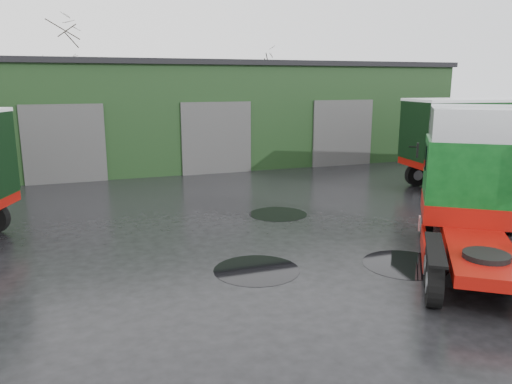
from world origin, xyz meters
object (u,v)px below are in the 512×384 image
at_px(warehouse, 192,111).
at_px(tree_back_a, 64,86).
at_px(tree_back_b, 254,97).
at_px(hero_tractor, 481,194).

distance_m(warehouse, tree_back_a, 12.90).
xyz_separation_m(tree_back_a, tree_back_b, (16.00, 0.00, -1.00)).
bearing_deg(hero_tractor, tree_back_b, 116.99).
relative_size(tree_back_a, tree_back_b, 1.27).
height_order(warehouse, tree_back_b, tree_back_b).
relative_size(hero_tractor, tree_back_b, 0.95).
bearing_deg(warehouse, tree_back_b, 51.34).
distance_m(hero_tractor, tree_back_a, 34.72).
xyz_separation_m(hero_tractor, tree_back_b, (5.50, 33.00, 1.54)).
height_order(tree_back_a, tree_back_b, tree_back_a).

